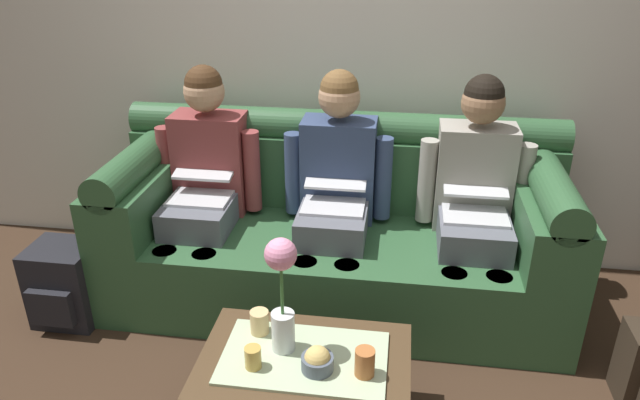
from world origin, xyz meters
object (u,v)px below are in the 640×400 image
flower_vase (282,289)px  backpack_left (66,284)px  cup_near_right (253,357)px  person_right (475,192)px  couch (335,233)px  person_left (205,176)px  cup_far_center (365,362)px  person_middle (336,184)px  snack_bowl (317,361)px  coffee_table (304,368)px  cup_near_left (260,322)px

flower_vase → backpack_left: flower_vase is taller
cup_near_right → flower_vase: bearing=52.8°
person_right → cup_near_right: 1.40m
couch → person_left: 0.75m
flower_vase → cup_far_center: (0.32, -0.10, -0.22)m
person_middle → backpack_left: 1.46m
cup_near_right → cup_far_center: bearing=2.8°
couch → snack_bowl: couch is taller
flower_vase → snack_bowl: flower_vase is taller
person_right → flower_vase: person_right is taller
person_middle → cup_far_center: size_ratio=11.30×
person_right → backpack_left: size_ratio=2.94×
couch → snack_bowl: size_ratio=19.37×
person_middle → flower_vase: 0.95m
person_middle → cup_near_right: bearing=-99.4°
flower_vase → person_middle: bearing=84.8°
snack_bowl → backpack_left: bearing=156.0°
person_middle → coffee_table: 1.05m
person_middle → snack_bowl: person_middle is taller
person_middle → coffee_table: size_ratio=1.51×
flower_vase → couch: bearing=84.8°
flower_vase → cup_near_right: (-0.09, -0.12, -0.23)m
cup_near_right → cup_far_center: 0.41m
couch → cup_near_left: (-0.20, -0.87, 0.05)m
flower_vase → person_left: bearing=122.6°
person_left → person_right: 1.39m
person_left → cup_near_right: person_left is taller
person_middle → flower_vase: (-0.09, -0.95, -0.02)m
coffee_table → cup_far_center: size_ratio=7.48×
cup_near_right → backpack_left: (-1.14, 0.64, -0.21)m
cup_far_center → backpack_left: cup_far_center is taller
coffee_table → flower_vase: flower_vase is taller
coffee_table → cup_far_center: 0.27m
snack_bowl → person_left: bearing=125.7°
snack_bowl → cup_far_center: size_ratio=1.11×
person_middle → flower_vase: bearing=-95.2°
couch → person_middle: person_middle is taller
couch → cup_near_left: size_ratio=23.72×
couch → backpack_left: bearing=-161.8°
cup_near_left → cup_far_center: 0.47m
coffee_table → snack_bowl: snack_bowl is taller
flower_vase → cup_near_right: flower_vase is taller
couch → person_left: person_left is taller
person_middle → cup_far_center: (0.23, -1.05, -0.24)m
flower_vase → snack_bowl: size_ratio=4.01×
cup_near_left → backpack_left: bearing=158.8°
person_left → backpack_left: person_left is taller
person_left → cup_near_right: 1.21m
person_right → coffee_table: (-0.69, -0.99, -0.35)m
snack_bowl → backpack_left: size_ratio=0.29×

